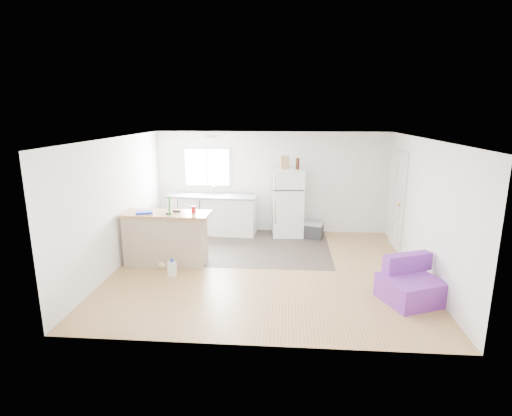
{
  "coord_description": "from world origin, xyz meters",
  "views": [
    {
      "loc": [
        0.37,
        -6.93,
        2.85
      ],
      "look_at": [
        -0.23,
        0.7,
        1.0
      ],
      "focal_mm": 28.0,
      "sensor_mm": 36.0,
      "label": 1
    }
  ],
  "objects": [
    {
      "name": "ceiling_fixture",
      "position": [
        -1.2,
        1.2,
        2.36
      ],
      "size": [
        0.3,
        0.3,
        0.07
      ],
      "primitive_type": "cylinder",
      "color": "white",
      "rests_on": "ceiling"
    },
    {
      "name": "vinyl_zone",
      "position": [
        -0.73,
        1.25,
        0.0
      ],
      "size": [
        4.05,
        2.5,
        0.0
      ],
      "primitive_type": "cube",
      "color": "#38302A",
      "rests_on": "floor"
    },
    {
      "name": "kitchen_cabinets",
      "position": [
        -1.38,
        2.18,
        0.48
      ],
      "size": [
        2.13,
        0.79,
        1.22
      ],
      "rotation": [
        0.0,
        0.0,
        -0.07
      ],
      "color": "white",
      "rests_on": "floor"
    },
    {
      "name": "room",
      "position": [
        0.0,
        0.0,
        1.2
      ],
      "size": [
        5.51,
        5.01,
        2.41
      ],
      "color": "olive",
      "rests_on": "ground"
    },
    {
      "name": "mop",
      "position": [
        -1.89,
        -0.05,
        0.23
      ],
      "size": [
        0.3,
        0.38,
        1.39
      ],
      "rotation": [
        0.0,
        0.0,
        0.46
      ],
      "color": "green",
      "rests_on": "floor"
    },
    {
      "name": "peninsula",
      "position": [
        -1.91,
        0.14,
        0.51
      ],
      "size": [
        1.66,
        0.67,
        1.01
      ],
      "rotation": [
        0.0,
        0.0,
        -0.03
      ],
      "color": "tan",
      "rests_on": "floor"
    },
    {
      "name": "blue_tray",
      "position": [
        -2.27,
        0.07,
        1.03
      ],
      "size": [
        0.35,
        0.3,
        0.04
      ],
      "primitive_type": "cube",
      "rotation": [
        0.0,
        0.0,
        0.33
      ],
      "color": "#1534CE",
      "rests_on": "peninsula"
    },
    {
      "name": "red_cup",
      "position": [
        -1.37,
        0.2,
        1.07
      ],
      "size": [
        0.08,
        0.08,
        0.12
      ],
      "primitive_type": "cylinder",
      "rotation": [
        0.0,
        0.0,
        -0.01
      ],
      "color": "red",
      "rests_on": "peninsula"
    },
    {
      "name": "refrigerator",
      "position": [
        0.4,
        2.15,
        0.79
      ],
      "size": [
        0.74,
        0.71,
        1.58
      ],
      "rotation": [
        0.0,
        0.0,
        0.07
      ],
      "color": "white",
      "rests_on": "floor"
    },
    {
      "name": "window",
      "position": [
        -1.55,
        2.49,
        1.55
      ],
      "size": [
        1.18,
        0.06,
        0.98
      ],
      "color": "white",
      "rests_on": "back_wall"
    },
    {
      "name": "interior_door",
      "position": [
        2.72,
        1.55,
        1.02
      ],
      "size": [
        0.11,
        0.92,
        2.1
      ],
      "color": "white",
      "rests_on": "right_wall"
    },
    {
      "name": "cardboard_box",
      "position": [
        0.31,
        2.08,
        1.73
      ],
      "size": [
        0.22,
        0.15,
        0.3
      ],
      "primitive_type": "cube",
      "rotation": [
        0.0,
        0.0,
        0.29
      ],
      "color": "tan",
      "rests_on": "refrigerator"
    },
    {
      "name": "cooler",
      "position": [
        0.97,
        1.99,
        0.19
      ],
      "size": [
        0.57,
        0.46,
        0.38
      ],
      "rotation": [
        0.0,
        0.0,
        -0.3
      ],
      "color": "#2E2E30",
      "rests_on": "floor"
    },
    {
      "name": "tool_b",
      "position": [
        -1.79,
        0.03,
        1.02
      ],
      "size": [
        0.11,
        0.06,
        0.03
      ],
      "primitive_type": "cube",
      "rotation": [
        0.0,
        0.0,
        0.23
      ],
      "color": "black",
      "rests_on": "peninsula"
    },
    {
      "name": "cleaner_jug",
      "position": [
        -1.63,
        -0.44,
        0.14
      ],
      "size": [
        0.14,
        0.1,
        0.32
      ],
      "rotation": [
        0.0,
        0.0,
        -0.0
      ],
      "color": "silver",
      "rests_on": "floor"
    },
    {
      "name": "tool_a",
      "position": [
        -1.7,
        0.21,
        1.03
      ],
      "size": [
        0.15,
        0.09,
        0.03
      ],
      "primitive_type": "cube",
      "rotation": [
        0.0,
        0.0,
        -0.32
      ],
      "color": "black",
      "rests_on": "peninsula"
    },
    {
      "name": "purple_seat",
      "position": [
        2.29,
        -1.07,
        0.24
      ],
      "size": [
        1.04,
        1.04,
        0.67
      ],
      "rotation": [
        0.0,
        0.0,
        0.4
      ],
      "color": "purple",
      "rests_on": "floor"
    },
    {
      "name": "bottle_left",
      "position": [
        0.61,
        2.1,
        1.71
      ],
      "size": [
        0.07,
        0.07,
        0.25
      ],
      "primitive_type": "cylinder",
      "rotation": [
        0.0,
        0.0,
        0.02
      ],
      "color": "#341709",
      "rests_on": "refrigerator"
    },
    {
      "name": "bottle_right",
      "position": [
        0.6,
        2.13,
        1.71
      ],
      "size": [
        0.09,
        0.09,
        0.25
      ],
      "primitive_type": "cylinder",
      "rotation": [
        0.0,
        0.0,
        -0.28
      ],
      "color": "#341709",
      "rests_on": "refrigerator"
    }
  ]
}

